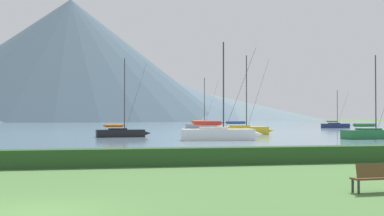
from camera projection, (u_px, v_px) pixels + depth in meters
The scene contains 13 objects.
ground_plane at pixel (31, 214), 11.63m from camera, with size 1000.00×1000.00×0.00m, color #477038.
harbor_water at pixel (97, 125), 146.20m from camera, with size 320.00×246.00×0.00m, color slate.
hedge_line at pixel (66, 158), 22.44m from camera, with size 80.00×1.20×0.88m, color #284C23.
sailboat_slip_0 at pixel (336, 125), 105.11m from camera, with size 7.17×2.61×8.50m.
sailboat_slip_1 at pixel (121, 132), 56.68m from camera, with size 6.74×2.49×9.57m.
sailboat_slip_2 at pixel (243, 130), 64.88m from camera, with size 8.03×2.56×11.00m.
sailboat_slip_3 at pixel (219, 133), 48.86m from camera, with size 8.72×3.01×10.29m.
sailboat_slip_4 at pixel (372, 133), 51.71m from camera, with size 7.43×2.36×9.30m.
sailboat_slip_7 at pixel (202, 126), 96.67m from camera, with size 7.58×2.86×10.55m.
park_bench_near_path at pixel (378, 176), 15.00m from camera, with size 1.74×0.56×0.95m.
distant_hill_west_ridge at pixel (70, 60), 304.99m from camera, with size 203.66×203.66×79.48m, color #425666.
distant_hill_central_peak at pixel (141, 100), 410.08m from camera, with size 314.03×314.03×35.59m, color slate.
distant_hill_east_ridge at pixel (48, 75), 378.06m from camera, with size 356.92×356.92×73.03m, color #4C6070.
Camera 1 is at (1.75, -12.22, 2.42)m, focal length 43.84 mm.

